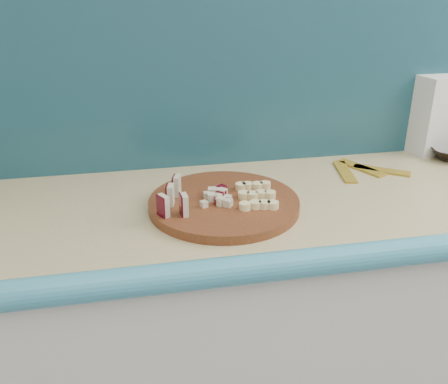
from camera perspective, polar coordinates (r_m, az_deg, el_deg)
The scene contains 8 objects.
kitchen_counter at distance 1.58m, azimuth 11.37°, elevation -15.37°, with size 2.20×0.63×0.91m.
backsplash at distance 1.52m, azimuth 9.51°, elevation 12.85°, with size 2.20×0.02×0.50m, color teal.
cutting_board at distance 1.23m, azimuth -0.00°, elevation -1.34°, with size 0.37×0.37×0.02m, color #4D2610.
apple_wedges at distance 1.18m, azimuth -5.80°, elevation -0.63°, with size 0.07×0.15×0.05m.
apple_chunks at distance 1.22m, azimuth -1.10°, elevation -0.49°, with size 0.06×0.06×0.02m.
banana_slices at distance 1.23m, azimuth 3.70°, elevation -0.35°, with size 0.11×0.15×0.02m.
flour_bag at distance 1.72m, azimuth 22.97°, elevation 8.20°, with size 0.14×0.10×0.25m, color silver.
banana_peel at distance 1.51m, azimuth 15.55°, elevation 2.44°, with size 0.22×0.18×0.01m.
Camera 1 is at (-0.42, 0.39, 1.46)m, focal length 40.00 mm.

